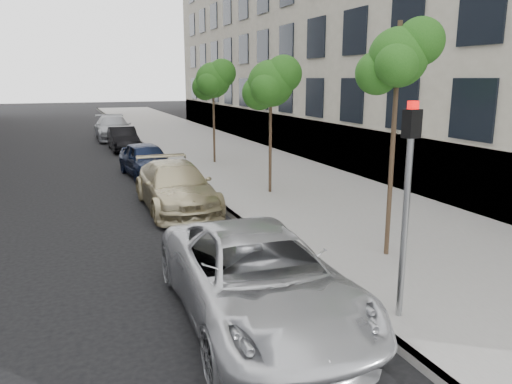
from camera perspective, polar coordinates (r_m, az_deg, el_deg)
ground at (r=8.58m, az=2.57°, el=-13.77°), size 160.00×160.00×0.00m
sidewalk at (r=32.10m, az=-7.71°, el=6.02°), size 6.40×72.00×0.14m
curb at (r=31.53m, az=-13.26°, el=5.67°), size 0.15×72.00×0.14m
tree_near at (r=10.62m, az=16.04°, el=14.50°), size 1.57×1.37×4.88m
tree_mid at (r=16.29m, az=1.78°, el=12.30°), size 1.80×1.60×4.43m
tree_far at (r=22.42m, az=-4.86°, el=12.63°), size 1.84×1.64×4.53m
signal_pole at (r=7.87m, az=16.93°, el=0.56°), size 0.27×0.22×3.38m
minivan at (r=8.08m, az=0.24°, el=-9.78°), size 2.63×5.36×1.46m
suv at (r=15.05m, az=-9.14°, el=0.62°), size 1.94×4.77×1.38m
sedan_blue at (r=20.38m, az=-12.43°, el=3.63°), size 1.96×4.09×1.35m
sedan_black at (r=28.17m, az=-14.97°, el=5.91°), size 1.37×3.86×1.27m
sedan_rear at (r=33.24m, az=-16.00°, el=7.06°), size 2.13×5.22×1.51m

